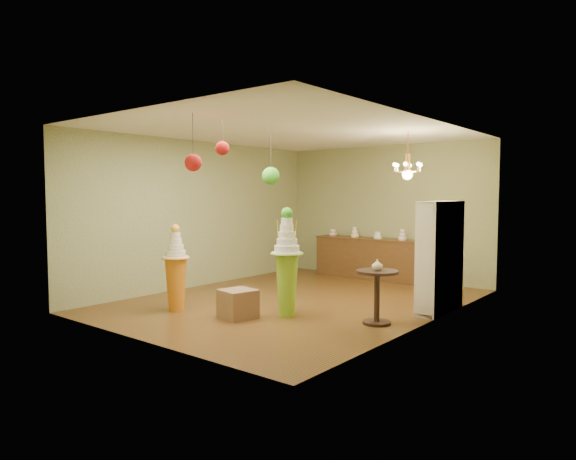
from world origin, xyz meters
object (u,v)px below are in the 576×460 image
Objects in this scene: sideboard at (378,258)px; round_table at (377,289)px; pedestal_green at (287,271)px; pedestal_orange at (176,276)px.

sideboard is 4.02m from round_table.
pedestal_orange is (-1.65, -0.85, -0.15)m from pedestal_green.
sideboard reaches higher than round_table.
pedestal_green is at bearing 27.28° from pedestal_orange.
pedestal_green is 4.03m from sideboard.
pedestal_orange is 0.47× the size of sideboard.
pedestal_green is 0.56× the size of sideboard.
pedestal_green is at bearing -81.45° from sideboard.
sideboard is at bearing 98.55° from pedestal_green.
round_table is (1.94, -3.53, 0.04)m from sideboard.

